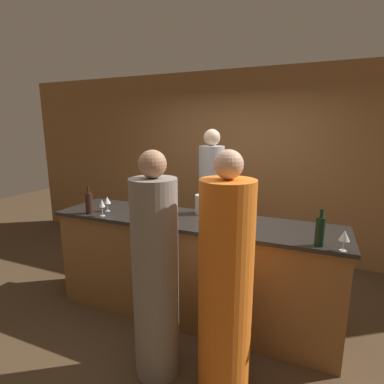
% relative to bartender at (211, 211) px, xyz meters
% --- Properties ---
extents(ground_plane, '(14.00, 14.00, 0.00)m').
position_rel_bartender_xyz_m(ground_plane, '(0.09, -0.85, -0.91)').
color(ground_plane, '#4C3823').
extents(back_wall, '(8.00, 0.06, 2.80)m').
position_rel_bartender_xyz_m(back_wall, '(0.09, 1.03, 0.49)').
color(back_wall, olive).
rests_on(back_wall, ground_plane).
extents(bar_counter, '(2.92, 0.70, 1.06)m').
position_rel_bartender_xyz_m(bar_counter, '(0.09, -0.85, -0.38)').
color(bar_counter, brown).
rests_on(bar_counter, ground_plane).
extents(bartender, '(0.32, 0.32, 1.94)m').
position_rel_bartender_xyz_m(bartender, '(0.00, 0.00, 0.00)').
color(bartender, '#B2B2B7').
rests_on(bartender, ground_plane).
extents(guest_0, '(0.39, 0.39, 1.82)m').
position_rel_bartender_xyz_m(guest_0, '(0.67, -1.60, -0.08)').
color(guest_0, orange).
rests_on(guest_0, ground_plane).
extents(guest_1, '(0.35, 0.35, 1.80)m').
position_rel_bartender_xyz_m(guest_1, '(0.13, -1.66, -0.08)').
color(guest_1, gray).
rests_on(guest_1, ground_plane).
extents(wine_bottle_0, '(0.08, 0.08, 0.29)m').
position_rel_bartender_xyz_m(wine_bottle_0, '(-0.98, -1.10, 0.27)').
color(wine_bottle_0, black).
rests_on(wine_bottle_0, bar_counter).
extents(wine_bottle_1, '(0.07, 0.07, 0.29)m').
position_rel_bartender_xyz_m(wine_bottle_1, '(1.27, -1.12, 0.27)').
color(wine_bottle_1, black).
rests_on(wine_bottle_1, bar_counter).
extents(ice_bucket, '(0.15, 0.15, 0.20)m').
position_rel_bartender_xyz_m(ice_bucket, '(0.12, -0.63, 0.25)').
color(ice_bucket, silver).
rests_on(ice_bucket, bar_counter).
extents(wine_glass_0, '(0.07, 0.07, 0.16)m').
position_rel_bartender_xyz_m(wine_glass_0, '(-0.86, -0.95, 0.27)').
color(wine_glass_0, silver).
rests_on(wine_glass_0, bar_counter).
extents(wine_glass_1, '(0.06, 0.06, 0.18)m').
position_rel_bartender_xyz_m(wine_glass_1, '(-0.79, -1.12, 0.28)').
color(wine_glass_1, silver).
rests_on(wine_glass_1, bar_counter).
extents(wine_glass_2, '(0.08, 0.08, 0.16)m').
position_rel_bartender_xyz_m(wine_glass_2, '(1.43, -1.16, 0.27)').
color(wine_glass_2, silver).
rests_on(wine_glass_2, bar_counter).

